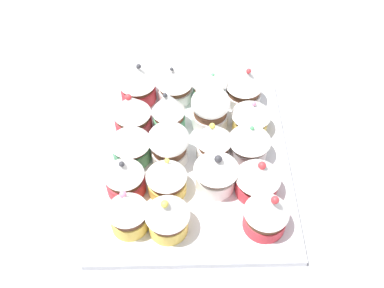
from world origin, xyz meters
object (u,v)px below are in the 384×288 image
at_px(baking_tray, 192,158).
at_px(cupcake_11, 130,142).
at_px(cupcake_5, 210,109).
at_px(cupcake_8, 250,141).
at_px(cupcake_3, 137,83).
at_px(cupcake_16, 267,211).
at_px(cupcake_2, 175,82).
at_px(cupcake_14, 166,177).
at_px(cupcake_7, 132,113).
at_px(cupcake_17, 167,214).
at_px(cupcake_4, 251,115).
at_px(cupcake_15, 124,175).
at_px(cupcake_10, 169,144).
at_px(cupcake_18, 127,211).
at_px(cupcake_1, 209,86).
at_px(cupcake_9, 214,142).
at_px(cupcake_13, 216,170).
at_px(cupcake_12, 258,178).
at_px(cupcake_0, 244,86).
at_px(cupcake_6, 169,111).

xyz_separation_m(baking_tray, cupcake_11, (0.09, 0.00, 0.04)).
xyz_separation_m(cupcake_5, cupcake_8, (-0.06, 0.07, -0.00)).
distance_m(cupcake_3, cupcake_16, 0.32).
bearing_deg(cupcake_2, baking_tray, 101.59).
bearing_deg(cupcake_14, cupcake_5, -118.04).
relative_size(cupcake_7, cupcake_17, 0.97).
relative_size(cupcake_4, cupcake_15, 0.88).
bearing_deg(cupcake_11, cupcake_8, -179.93).
xyz_separation_m(cupcake_10, cupcake_14, (0.00, 0.06, -0.00)).
bearing_deg(cupcake_16, cupcake_15, -18.20).
relative_size(cupcake_3, cupcake_18, 0.98).
distance_m(cupcake_10, cupcake_17, 0.12).
distance_m(cupcake_1, cupcake_9, 0.13).
distance_m(cupcake_8, cupcake_16, 0.13).
distance_m(cupcake_8, cupcake_13, 0.08).
bearing_deg(cupcake_10, cupcake_15, 41.07).
bearing_deg(cupcake_17, cupcake_12, -154.75).
xyz_separation_m(cupcake_2, cupcake_10, (0.01, 0.14, -0.00)).
bearing_deg(baking_tray, cupcake_1, -104.27).
bearing_deg(cupcake_3, cupcake_8, 143.96).
height_order(cupcake_11, cupcake_14, cupcake_11).
distance_m(baking_tray, cupcake_16, 0.17).
height_order(cupcake_4, cupcake_8, cupcake_8).
relative_size(cupcake_3, cupcake_16, 0.99).
bearing_deg(cupcake_13, cupcake_17, 46.20).
xyz_separation_m(baking_tray, cupcake_18, (0.09, 0.12, 0.05)).
relative_size(baking_tray, cupcake_14, 5.27).
relative_size(baking_tray, cupcake_0, 4.74).
xyz_separation_m(cupcake_1, cupcake_5, (0.00, 0.06, 0.00)).
bearing_deg(cupcake_12, cupcake_2, -58.82).
height_order(cupcake_14, cupcake_15, cupcake_15).
height_order(cupcake_0, cupcake_11, cupcake_0).
relative_size(cupcake_7, cupcake_11, 1.05).
xyz_separation_m(cupcake_12, cupcake_14, (0.13, -0.00, 0.00)).
bearing_deg(cupcake_10, cupcake_2, -93.43).
bearing_deg(baking_tray, cupcake_3, -55.08).
xyz_separation_m(cupcake_4, cupcake_18, (0.19, 0.18, 0.01)).
height_order(cupcake_1, cupcake_8, cupcake_8).
relative_size(cupcake_6, cupcake_10, 1.17).
height_order(cupcake_17, cupcake_18, cupcake_17).
height_order(cupcake_8, cupcake_14, cupcake_14).
xyz_separation_m(cupcake_12, cupcake_17, (0.13, 0.06, 0.01)).
xyz_separation_m(cupcake_8, cupcake_17, (0.12, 0.13, 0.01)).
height_order(baking_tray, cupcake_0, cupcake_0).
bearing_deg(cupcake_16, cupcake_7, -43.76).
xyz_separation_m(cupcake_16, cupcake_17, (0.13, 0.00, 0.00)).
relative_size(cupcake_1, cupcake_5, 0.90).
height_order(cupcake_0, cupcake_13, cupcake_0).
bearing_deg(cupcake_5, cupcake_9, 92.34).
relative_size(cupcake_10, cupcake_12, 1.00).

